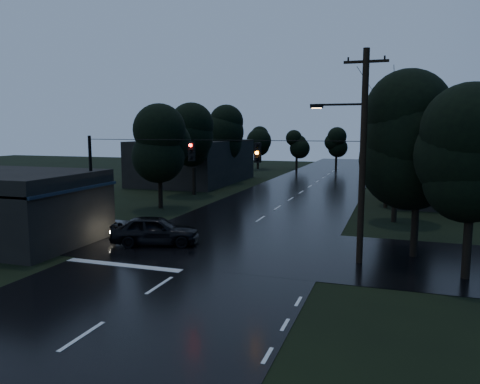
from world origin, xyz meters
The scene contains 18 objects.
ground centered at (0.00, 0.00, 0.00)m, with size 160.00×160.00×0.00m, color black.
main_road centered at (0.00, 30.00, 0.00)m, with size 12.00×120.00×0.02m, color black.
cross_street centered at (0.00, 12.00, 0.00)m, with size 60.00×9.00×0.02m, color black.
building_far_right centered at (14.00, 34.00, 2.20)m, with size 10.00×14.00×4.40m, color black.
building_far_left centered at (-14.00, 40.00, 2.50)m, with size 10.00×16.00×5.00m, color black.
utility_pole_main centered at (7.41, 11.00, 5.26)m, with size 3.50×0.30×10.00m.
utility_pole_far centered at (8.30, 28.00, 3.88)m, with size 2.00×0.30×7.50m.
anchor_pole_left centered at (-7.50, 11.00, 3.00)m, with size 0.18×0.18×6.00m, color black.
span_signals centered at (0.56, 10.99, 5.24)m, with size 15.00×0.37×1.12m.
tree_corner_near centered at (10.00, 13.00, 5.99)m, with size 4.48×4.48×9.44m.
tree_corner_far centered at (12.00, 10.00, 5.24)m, with size 3.92×3.92×8.26m.
tree_left_a centered at (-9.00, 22.00, 5.24)m, with size 3.92×3.92×8.26m.
tree_left_b centered at (-9.60, 30.00, 5.62)m, with size 4.20×4.20×8.85m.
tree_left_c centered at (-10.20, 40.00, 5.99)m, with size 4.48×4.48×9.44m.
tree_right_a centered at (9.00, 22.00, 5.62)m, with size 4.20×4.20×8.85m.
tree_right_b centered at (9.60, 30.00, 5.99)m, with size 4.48×4.48×9.44m.
tree_right_c centered at (10.20, 40.00, 6.37)m, with size 4.76×4.76×10.03m.
car centered at (-3.50, 11.06, 0.82)m, with size 1.94×4.81×1.64m, color black.
Camera 1 is at (8.97, -11.45, 6.37)m, focal length 35.00 mm.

